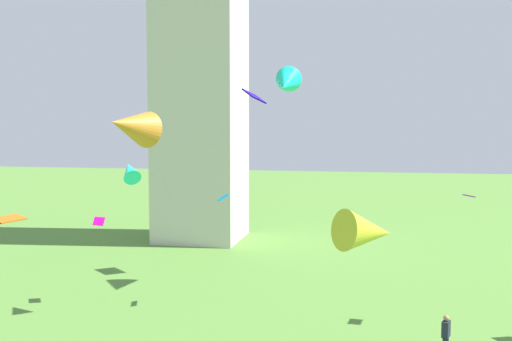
{
  "coord_description": "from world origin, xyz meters",
  "views": [
    {
      "loc": [
        1.36,
        -2.36,
        9.34
      ],
      "look_at": [
        -2.49,
        16.4,
        7.91
      ],
      "focal_mm": 37.87,
      "sensor_mm": 36.0,
      "label": 1
    }
  ],
  "objects_px": {
    "kite_flying_5": "(99,221)",
    "kite_flying_11": "(368,232)",
    "kite_flying_3": "(130,126)",
    "kite_flying_7": "(254,96)",
    "kite_flying_1": "(286,83)",
    "kite_flying_2": "(9,219)",
    "person_0": "(446,333)",
    "kite_flying_4": "(469,196)",
    "kite_flying_0": "(223,198)",
    "kite_flying_6": "(130,171)"
  },
  "relations": [
    {
      "from": "kite_flying_4",
      "to": "kite_flying_7",
      "type": "bearing_deg",
      "value": 63.9
    },
    {
      "from": "kite_flying_1",
      "to": "kite_flying_7",
      "type": "distance_m",
      "value": 3.79
    },
    {
      "from": "kite_flying_4",
      "to": "kite_flying_7",
      "type": "distance_m",
      "value": 14.64
    },
    {
      "from": "kite_flying_4",
      "to": "kite_flying_2",
      "type": "bearing_deg",
      "value": 127.33
    },
    {
      "from": "person_0",
      "to": "kite_flying_4",
      "type": "distance_m",
      "value": 6.77
    },
    {
      "from": "kite_flying_1",
      "to": "kite_flying_4",
      "type": "xyz_separation_m",
      "value": [
        9.32,
        -4.06,
        -5.77
      ]
    },
    {
      "from": "person_0",
      "to": "kite_flying_0",
      "type": "xyz_separation_m",
      "value": [
        -10.66,
        4.37,
        4.81
      ]
    },
    {
      "from": "kite_flying_1",
      "to": "kite_flying_5",
      "type": "distance_m",
      "value": 12.91
    },
    {
      "from": "kite_flying_1",
      "to": "kite_flying_5",
      "type": "bearing_deg",
      "value": -155.22
    },
    {
      "from": "kite_flying_3",
      "to": "kite_flying_7",
      "type": "xyz_separation_m",
      "value": [
        2.52,
        12.86,
        1.98
      ]
    },
    {
      "from": "kite_flying_6",
      "to": "kite_flying_7",
      "type": "bearing_deg",
      "value": -155.08
    },
    {
      "from": "kite_flying_0",
      "to": "kite_flying_2",
      "type": "distance_m",
      "value": 12.04
    },
    {
      "from": "kite_flying_1",
      "to": "kite_flying_4",
      "type": "relative_size",
      "value": 3.11
    },
    {
      "from": "kite_flying_7",
      "to": "kite_flying_11",
      "type": "xyz_separation_m",
      "value": [
        7.12,
        -14.46,
        -5.72
      ]
    },
    {
      "from": "kite_flying_3",
      "to": "kite_flying_4",
      "type": "distance_m",
      "value": 15.86
    },
    {
      "from": "person_0",
      "to": "kite_flying_7",
      "type": "xyz_separation_m",
      "value": [
        -10.35,
        10.9,
        10.49
      ]
    },
    {
      "from": "person_0",
      "to": "kite_flying_2",
      "type": "distance_m",
      "value": 17.42
    },
    {
      "from": "kite_flying_2",
      "to": "kite_flying_3",
      "type": "distance_m",
      "value": 6.2
    },
    {
      "from": "kite_flying_4",
      "to": "kite_flying_5",
      "type": "xyz_separation_m",
      "value": [
        -18.79,
        -0.4,
        -1.78
      ]
    },
    {
      "from": "kite_flying_5",
      "to": "kite_flying_11",
      "type": "distance_m",
      "value": 15.88
    },
    {
      "from": "kite_flying_11",
      "to": "kite_flying_6",
      "type": "bearing_deg",
      "value": 24.9
    },
    {
      "from": "person_0",
      "to": "kite_flying_11",
      "type": "height_order",
      "value": "kite_flying_11"
    },
    {
      "from": "kite_flying_2",
      "to": "kite_flying_7",
      "type": "distance_m",
      "value": 19.04
    },
    {
      "from": "kite_flying_2",
      "to": "kite_flying_3",
      "type": "xyz_separation_m",
      "value": [
        2.23,
        4.85,
        3.15
      ]
    },
    {
      "from": "kite_flying_5",
      "to": "kite_flying_6",
      "type": "relative_size",
      "value": 0.53
    },
    {
      "from": "kite_flying_1",
      "to": "kite_flying_4",
      "type": "bearing_deg",
      "value": -24.0
    },
    {
      "from": "kite_flying_1",
      "to": "kite_flying_3",
      "type": "distance_m",
      "value": 11.49
    },
    {
      "from": "kite_flying_0",
      "to": "kite_flying_6",
      "type": "relative_size",
      "value": 0.59
    },
    {
      "from": "kite_flying_2",
      "to": "kite_flying_11",
      "type": "xyz_separation_m",
      "value": [
        11.87,
        3.25,
        -0.6
      ]
    },
    {
      "from": "person_0",
      "to": "kite_flying_3",
      "type": "distance_m",
      "value": 15.56
    },
    {
      "from": "kite_flying_3",
      "to": "kite_flying_7",
      "type": "bearing_deg",
      "value": 95.12
    },
    {
      "from": "person_0",
      "to": "kite_flying_5",
      "type": "distance_m",
      "value": 18.05
    },
    {
      "from": "kite_flying_2",
      "to": "kite_flying_7",
      "type": "relative_size",
      "value": 0.58
    },
    {
      "from": "person_0",
      "to": "kite_flying_4",
      "type": "relative_size",
      "value": 2.14
    },
    {
      "from": "kite_flying_0",
      "to": "kite_flying_4",
      "type": "bearing_deg",
      "value": 63.82
    },
    {
      "from": "kite_flying_1",
      "to": "kite_flying_6",
      "type": "xyz_separation_m",
      "value": [
        -7.02,
        -5.76,
        -4.7
      ]
    },
    {
      "from": "person_0",
      "to": "kite_flying_6",
      "type": "xyz_separation_m",
      "value": [
        -14.9,
        2.31,
        6.32
      ]
    },
    {
      "from": "kite_flying_1",
      "to": "kite_flying_4",
      "type": "distance_m",
      "value": 11.69
    },
    {
      "from": "kite_flying_2",
      "to": "kite_flying_11",
      "type": "distance_m",
      "value": 12.32
    },
    {
      "from": "kite_flying_6",
      "to": "kite_flying_11",
      "type": "relative_size",
      "value": 0.64
    },
    {
      "from": "kite_flying_3",
      "to": "kite_flying_7",
      "type": "height_order",
      "value": "kite_flying_7"
    },
    {
      "from": "kite_flying_0",
      "to": "kite_flying_2",
      "type": "height_order",
      "value": "kite_flying_2"
    },
    {
      "from": "kite_flying_3",
      "to": "kite_flying_6",
      "type": "xyz_separation_m",
      "value": [
        -2.02,
        4.27,
        -2.2
      ]
    },
    {
      "from": "kite_flying_5",
      "to": "kite_flying_3",
      "type": "bearing_deg",
      "value": -160.1
    },
    {
      "from": "person_0",
      "to": "kite_flying_0",
      "type": "distance_m",
      "value": 12.49
    },
    {
      "from": "person_0",
      "to": "kite_flying_11",
      "type": "xyz_separation_m",
      "value": [
        -3.24,
        -3.56,
        4.77
      ]
    },
    {
      "from": "kite_flying_2",
      "to": "kite_flying_7",
      "type": "height_order",
      "value": "kite_flying_7"
    },
    {
      "from": "kite_flying_2",
      "to": "kite_flying_0",
      "type": "bearing_deg",
      "value": -0.86
    },
    {
      "from": "kite_flying_2",
      "to": "kite_flying_5",
      "type": "relative_size",
      "value": 1.26
    },
    {
      "from": "kite_flying_0",
      "to": "kite_flying_1",
      "type": "xyz_separation_m",
      "value": [
        2.79,
        3.7,
        6.21
      ]
    }
  ]
}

